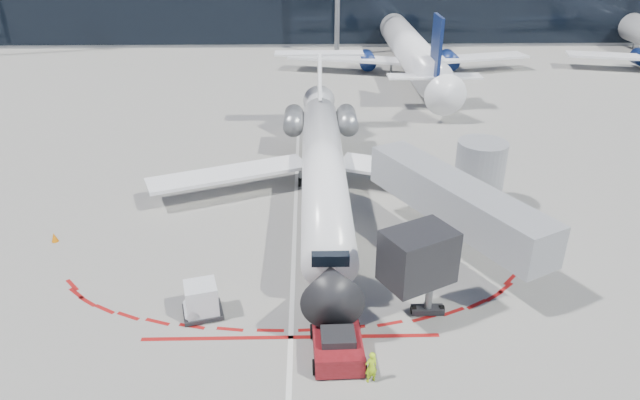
{
  "coord_description": "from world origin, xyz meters",
  "views": [
    {
      "loc": [
        0.92,
        -32.49,
        17.82
      ],
      "look_at": [
        1.6,
        -1.03,
        1.93
      ],
      "focal_mm": 32.0,
      "sensor_mm": 36.0,
      "label": 1
    }
  ],
  "objects_px": {
    "ramp_worker": "(371,367)",
    "uld_container": "(202,300)",
    "pushback_tug": "(337,343)",
    "regional_jet": "(323,161)"
  },
  "relations": [
    {
      "from": "pushback_tug",
      "to": "ramp_worker",
      "type": "bearing_deg",
      "value": -53.79
    },
    {
      "from": "uld_container",
      "to": "pushback_tug",
      "type": "bearing_deg",
      "value": -39.7
    },
    {
      "from": "uld_container",
      "to": "regional_jet",
      "type": "bearing_deg",
      "value": 49.41
    },
    {
      "from": "regional_jet",
      "to": "pushback_tug",
      "type": "distance_m",
      "value": 16.43
    },
    {
      "from": "ramp_worker",
      "to": "uld_container",
      "type": "height_order",
      "value": "uld_container"
    },
    {
      "from": "regional_jet",
      "to": "pushback_tug",
      "type": "relative_size",
      "value": 5.53
    },
    {
      "from": "regional_jet",
      "to": "pushback_tug",
      "type": "height_order",
      "value": "regional_jet"
    },
    {
      "from": "regional_jet",
      "to": "uld_container",
      "type": "bearing_deg",
      "value": -115.23
    },
    {
      "from": "regional_jet",
      "to": "pushback_tug",
      "type": "xyz_separation_m",
      "value": [
        0.21,
        -16.31,
        -1.91
      ]
    },
    {
      "from": "pushback_tug",
      "to": "regional_jet",
      "type": "bearing_deg",
      "value": 88.75
    }
  ]
}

